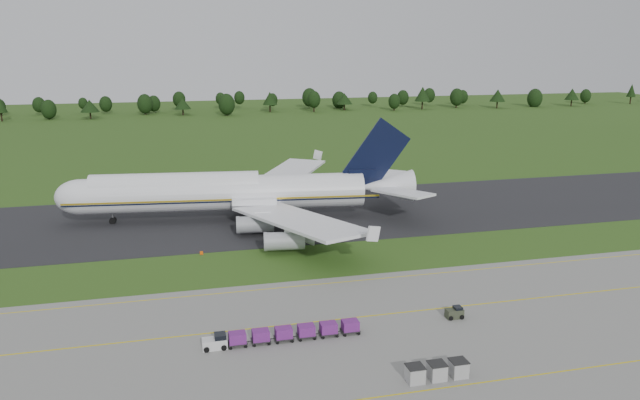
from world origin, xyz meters
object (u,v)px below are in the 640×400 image
object	(u,v)px
utility_cart	(454,314)
aircraft	(231,192)
baggage_train	(281,334)
uld_row	(437,371)
edge_markers	(239,250)

from	to	relation	value
utility_cart	aircraft	bearing A→B (deg)	112.87
baggage_train	utility_cart	xyz separation A→B (m)	(22.29, 0.93, -0.30)
utility_cart	uld_row	bearing A→B (deg)	-122.33
aircraft	edge_markers	world-z (taller)	aircraft
baggage_train	aircraft	bearing A→B (deg)	89.81
utility_cart	uld_row	size ratio (longest dim) A/B	0.33
aircraft	baggage_train	bearing A→B (deg)	-90.19
baggage_train	edge_markers	world-z (taller)	baggage_train
utility_cart	edge_markers	bearing A→B (deg)	125.57
uld_row	edge_markers	world-z (taller)	uld_row
aircraft	baggage_train	distance (m)	53.55
uld_row	edge_markers	bearing A→B (deg)	108.10
utility_cart	edge_markers	distance (m)	39.83
uld_row	edge_markers	size ratio (longest dim) A/B	0.52
uld_row	baggage_train	bearing A→B (deg)	138.97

